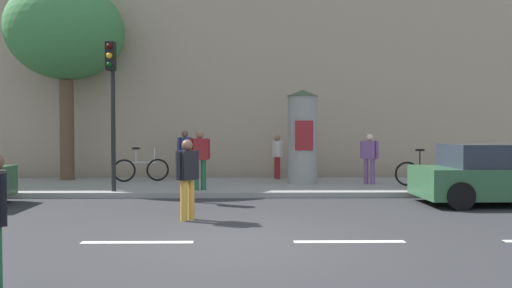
{
  "coord_description": "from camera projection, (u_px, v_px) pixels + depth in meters",
  "views": [
    {
      "loc": [
        0.09,
        -7.83,
        1.83
      ],
      "look_at": [
        0.23,
        2.0,
        1.53
      ],
      "focal_mm": 34.3,
      "sensor_mm": 36.0,
      "label": 1
    }
  ],
  "objects": [
    {
      "name": "ground_plane",
      "position": [
        244.0,
        242.0,
        7.88
      ],
      "size": [
        80.0,
        80.0,
        0.0
      ],
      "primitive_type": "plane",
      "color": "#2B2B2D"
    },
    {
      "name": "sidewalk_curb",
      "position": [
        246.0,
        187.0,
        14.88
      ],
      "size": [
        36.0,
        4.0,
        0.15
      ],
      "primitive_type": "cube",
      "color": "gray",
      "rests_on": "ground_plane"
    },
    {
      "name": "lane_markings",
      "position": [
        244.0,
        242.0,
        7.88
      ],
      "size": [
        25.8,
        0.16,
        0.01
      ],
      "color": "silver",
      "rests_on": "ground_plane"
    },
    {
      "name": "building_backdrop",
      "position": [
        247.0,
        47.0,
        19.72
      ],
      "size": [
        36.0,
        5.0,
        10.27
      ],
      "primitive_type": "cube",
      "color": "tan",
      "rests_on": "ground_plane"
    },
    {
      "name": "traffic_light",
      "position": [
        112.0,
        91.0,
        12.98
      ],
      "size": [
        0.24,
        0.45,
        3.98
      ],
      "color": "black",
      "rests_on": "sidewalk_curb"
    },
    {
      "name": "poster_column",
      "position": [
        302.0,
        136.0,
        15.18
      ],
      "size": [
        1.01,
        1.01,
        2.9
      ],
      "color": "gray",
      "rests_on": "sidewalk_curb"
    },
    {
      "name": "street_tree",
      "position": [
        66.0,
        32.0,
        15.98
      ],
      "size": [
        3.76,
        3.76,
        6.5
      ],
      "color": "brown",
      "rests_on": "sidewalk_curb"
    },
    {
      "name": "pedestrian_tallest",
      "position": [
        187.0,
        173.0,
        9.75
      ],
      "size": [
        0.44,
        0.49,
        1.62
      ],
      "color": "#B78C33",
      "rests_on": "ground_plane"
    },
    {
      "name": "pedestrian_in_red_top",
      "position": [
        277.0,
        153.0,
        16.42
      ],
      "size": [
        0.32,
        0.64,
        1.47
      ],
      "color": "maroon",
      "rests_on": "sidewalk_curb"
    },
    {
      "name": "pedestrian_in_light_jacket",
      "position": [
        370.0,
        154.0,
        14.9
      ],
      "size": [
        0.52,
        0.52,
        1.53
      ],
      "color": "#724C84",
      "rests_on": "sidewalk_curb"
    },
    {
      "name": "pedestrian_with_backpack",
      "position": [
        200.0,
        155.0,
        13.41
      ],
      "size": [
        0.56,
        0.36,
        1.65
      ],
      "color": "#1E5938",
      "rests_on": "sidewalk_curb"
    },
    {
      "name": "pedestrian_near_pole",
      "position": [
        185.0,
        151.0,
        16.1
      ],
      "size": [
        0.5,
        0.5,
        1.63
      ],
      "color": "silver",
      "rests_on": "sidewalk_curb"
    },
    {
      "name": "bicycle_leaning",
      "position": [
        141.0,
        169.0,
        15.63
      ],
      "size": [
        1.73,
        0.51,
        1.09
      ],
      "color": "black",
      "rests_on": "sidewalk_curb"
    },
    {
      "name": "bicycle_upright",
      "position": [
        425.0,
        173.0,
        14.37
      ],
      "size": [
        1.77,
        0.14,
        1.09
      ],
      "color": "black",
      "rests_on": "sidewalk_curb"
    },
    {
      "name": "parked_car_red",
      "position": [
        501.0,
        175.0,
        11.83
      ],
      "size": [
        4.13,
        1.92,
        1.46
      ],
      "color": "#2D5938",
      "rests_on": "ground_plane"
    }
  ]
}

